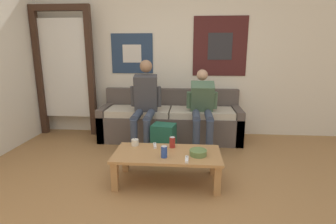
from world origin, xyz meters
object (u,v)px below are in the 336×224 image
Objects in this scene: drink_can_blue at (164,152)px; game_controller_near_right at (187,159)px; couch at (170,122)px; ceramic_bowl at (198,152)px; drink_can_red at (172,142)px; person_seated_adult at (145,102)px; pillar_candle at (135,142)px; game_controller_near_left at (155,146)px; backpack at (163,142)px; coffee_table at (167,157)px; person_seated_teen at (202,106)px.

drink_can_blue is 0.25m from game_controller_near_right.
ceramic_bowl is (0.41, -1.53, 0.09)m from couch.
drink_can_blue is 1.00× the size of drink_can_red.
person_seated_adult is 10.47× the size of drink_can_blue.
person_seated_adult is 14.90× the size of pillar_candle.
person_seated_adult reaches higher than game_controller_near_left.
pillar_candle is (-0.29, -0.49, 0.16)m from backpack.
ceramic_bowl is at bearing -7.43° from coffee_table.
backpack is at bearing 110.36° from game_controller_near_right.
drink_can_red is 0.21m from game_controller_near_left.
pillar_candle is 0.60× the size of game_controller_near_right.
drink_can_blue is at bearing -102.82° from drink_can_red.
coffee_table is 0.30m from game_controller_near_right.
coffee_table is 9.41× the size of drink_can_red.
couch is 1.32m from drink_can_red.
pillar_candle is at bearing 176.62° from drink_can_red.
person_seated_teen is 1.34m from drink_can_blue.
person_seated_teen is at bearing 58.25° from game_controller_near_left.
drink_can_blue is 0.86× the size of game_controller_near_right.
coffee_table is 0.70m from backpack.
backpack is (0.32, -0.40, -0.48)m from person_seated_adult.
game_controller_near_right is (0.37, -0.37, 0.00)m from game_controller_near_left.
person_seated_adult is 0.94m from pillar_candle.
game_controller_near_left is at bearing 177.77° from drink_can_red.
drink_can_blue is (0.09, -0.81, 0.18)m from backpack.
pillar_candle is 0.70× the size of drink_can_red.
backpack is 5.34× the size of pillar_candle.
drink_can_blue is at bearing -88.25° from couch.
backpack is (-0.11, 0.68, -0.07)m from coffee_table.
backpack is at bearing 84.36° from game_controller_near_left.
ceramic_bowl is at bearing 50.86° from game_controller_near_right.
game_controller_near_right is (-0.12, -0.15, -0.02)m from ceramic_bowl.
person_seated_teen reaches higher than backpack.
person_seated_teen reaches higher than pillar_candle.
person_seated_teen is 1.35m from game_controller_near_right.
drink_can_blue is at bearing -99.47° from coffee_table.
game_controller_near_right is at bearing -32.05° from pillar_candle.
backpack is 0.59m from pillar_candle.
couch is 1.48m from coffee_table.
drink_can_red is at bearing 74.69° from coffee_table.
person_seated_adult is 1.46m from game_controller_near_right.
backpack is at bearing -51.51° from person_seated_adult.
person_seated_teen is 9.29× the size of drink_can_blue.
drink_can_blue is (-0.36, -0.08, 0.03)m from ceramic_bowl.
couch is 1.31m from game_controller_near_left.
game_controller_near_left is at bearing 135.72° from game_controller_near_right.
drink_can_red is (0.15, -0.52, 0.18)m from backpack.
game_controller_near_left is at bearing -4.37° from pillar_candle.
person_seated_adult is at bearing 128.49° from backpack.
ceramic_bowl is at bearing -36.16° from drink_can_red.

